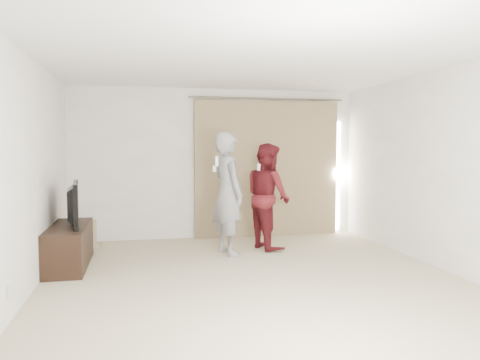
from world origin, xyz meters
name	(u,v)px	position (x,y,z in m)	size (l,w,h in m)	color
floor	(254,280)	(0.00, 0.00, 0.00)	(5.50, 5.50, 0.00)	beige
wall_back	(217,164)	(0.00, 2.75, 1.30)	(5.00, 0.04, 2.60)	white
wall_left	(27,175)	(-2.50, 0.00, 1.30)	(0.04, 5.50, 2.60)	white
ceiling	(254,60)	(0.00, 0.00, 2.60)	(5.00, 5.50, 0.01)	white
curtain	(268,169)	(0.91, 2.68, 1.20)	(2.80, 0.11, 2.46)	#99805D
tv_console	(69,246)	(-2.27, 1.13, 0.27)	(0.49, 1.42, 0.55)	black
tv	(68,204)	(-2.27, 1.13, 0.84)	(1.01, 0.13, 0.58)	black
scratching_post	(91,236)	(-2.10, 2.35, 0.17)	(0.32, 0.32, 0.42)	tan
person_man	(228,193)	(-0.06, 1.40, 0.91)	(0.61, 0.76, 1.81)	gray
person_woman	(268,196)	(0.64, 1.67, 0.83)	(0.80, 0.93, 1.65)	#531217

